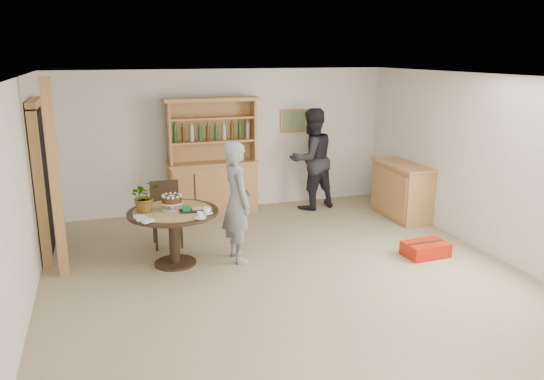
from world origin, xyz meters
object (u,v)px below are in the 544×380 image
Objects in this scene: hutch at (213,175)px; dining_table at (173,221)px; teen_boy at (237,202)px; red_suitcase at (425,249)px; sideboard at (402,190)px; adult_person at (312,159)px; dining_chair at (166,209)px.

hutch reaches higher than dining_table.
teen_boy is 2.67× the size of red_suitcase.
hutch is at bearing 125.86° from red_suitcase.
hutch is 3.29m from sideboard.
adult_person is 2.94× the size of red_suitcase.
red_suitcase is (-0.64, -1.72, -0.37)m from sideboard.
teen_boy reaches higher than dining_chair.
adult_person reaches higher than dining_chair.
dining_table is 1.93× the size of red_suitcase.
adult_person is (-1.27, 1.00, 0.44)m from sideboard.
hutch reaches higher than teen_boy.
teen_boy is at bearing -46.68° from dining_chair.
hutch is at bearing 54.20° from dining_chair.
sideboard is 4.14m from dining_table.
red_suitcase is at bearing 89.09° from adult_person.
hutch is 1.80m from adult_person.
red_suitcase is (2.40, -2.96, -0.59)m from hutch.
adult_person is at bearing -47.79° from teen_boy.
dining_table is (-0.99, -2.16, -0.08)m from hutch.
teen_boy is at bearing -93.57° from hutch.
dining_chair reaches higher than red_suitcase.
adult_person reaches higher than teen_boy.
dining_chair is 0.52× the size of adult_person.
sideboard is 0.69× the size of adult_person.
dining_table is 3.37m from adult_person.
sideboard is at bearing -76.67° from teen_boy.
dining_chair is 0.57× the size of teen_boy.
adult_person reaches higher than dining_table.
hutch reaches higher than red_suitcase.
hutch reaches higher than adult_person.
hutch is 3.85m from red_suitcase.
adult_person is (1.77, -0.24, 0.22)m from hutch.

